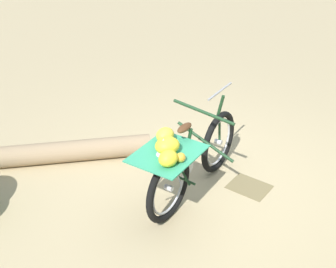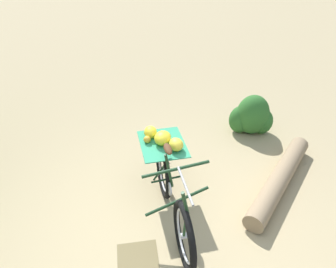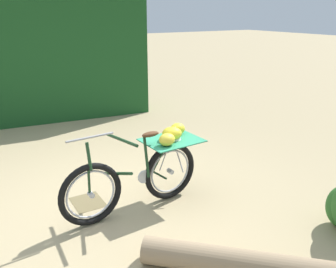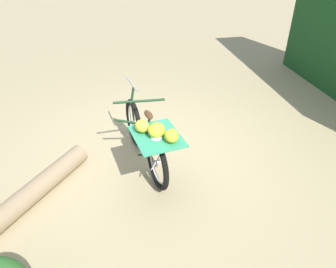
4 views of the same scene
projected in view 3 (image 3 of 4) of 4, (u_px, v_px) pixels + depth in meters
ground_plane at (114, 205)px, 4.39m from camera, size 60.00×60.00×0.00m
foliage_hedge at (25, 53)px, 7.31m from camera, size 1.47×5.09×2.87m
bicycle at (143, 169)px, 4.19m from camera, size 0.71×1.79×1.03m
fallen_log at (250, 265)px, 3.16m from camera, size 1.54×1.60×0.26m
leaf_litter_patch at (88, 202)px, 4.44m from camera, size 0.44×0.36×0.01m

